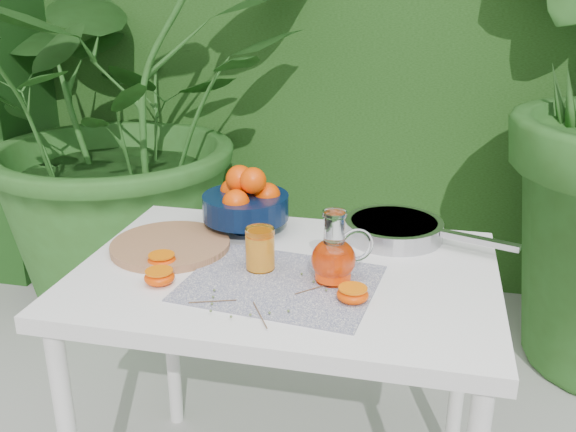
% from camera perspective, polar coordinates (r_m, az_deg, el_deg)
% --- Properties ---
extents(hedge_backdrop, '(8.00, 1.65, 2.50)m').
position_cam_1_polar(hedge_backdrop, '(3.35, 9.97, 16.63)').
color(hedge_backdrop, '#1D4012').
rests_on(hedge_backdrop, ground).
extents(potted_plant_left, '(2.45, 2.45, 1.74)m').
position_cam_1_polar(potted_plant_left, '(2.84, -14.33, 9.06)').
color(potted_plant_left, '#2B5A1F').
rests_on(potted_plant_left, ground).
extents(white_table, '(1.00, 0.70, 0.75)m').
position_cam_1_polar(white_table, '(1.59, -0.16, -7.41)').
color(white_table, white).
rests_on(white_table, ground).
extents(placemat, '(0.46, 0.38, 0.00)m').
position_cam_1_polar(placemat, '(1.48, -0.66, -5.96)').
color(placemat, '#0B1242').
rests_on(placemat, white_table).
extents(cutting_board, '(0.38, 0.38, 0.02)m').
position_cam_1_polar(cutting_board, '(1.68, -10.40, -2.60)').
color(cutting_board, '#A86E4C').
rests_on(cutting_board, white_table).
extents(fruit_bowl, '(0.27, 0.27, 0.19)m').
position_cam_1_polar(fruit_bowl, '(1.76, -3.73, 1.34)').
color(fruit_bowl, black).
rests_on(fruit_bowl, white_table).
extents(juice_pitcher, '(0.16, 0.13, 0.17)m').
position_cam_1_polar(juice_pitcher, '(1.47, 4.14, -3.67)').
color(juice_pitcher, white).
rests_on(juice_pitcher, white_table).
extents(juice_tumbler, '(0.08, 0.08, 0.10)m').
position_cam_1_polar(juice_tumbler, '(1.53, -2.49, -3.00)').
color(juice_tumbler, white).
rests_on(juice_tumbler, white_table).
extents(saute_pan, '(0.48, 0.33, 0.05)m').
position_cam_1_polar(saute_pan, '(1.74, 9.50, -1.10)').
color(saute_pan, '#A8A8AD').
rests_on(saute_pan, white_table).
extents(orange_halves, '(0.55, 0.16, 0.03)m').
position_cam_1_polar(orange_halves, '(1.48, -5.97, -5.38)').
color(orange_halves, '#F33802').
rests_on(orange_halves, white_table).
extents(thyme_sprigs, '(0.32, 0.26, 0.01)m').
position_cam_1_polar(thyme_sprigs, '(1.40, -1.84, -7.43)').
color(thyme_sprigs, brown).
rests_on(thyme_sprigs, white_table).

